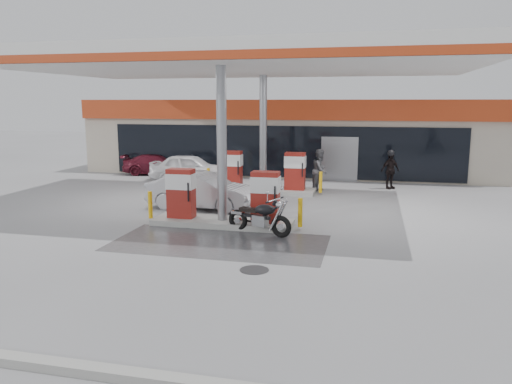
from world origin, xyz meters
TOP-DOWN VIEW (x-y plane):
  - ground at (0.00, 0.00)m, footprint 90.00×90.00m
  - wet_patch at (0.50, 0.00)m, footprint 6.00×3.00m
  - drain_cover at (2.00, -2.00)m, footprint 0.70×0.70m
  - kerb at (0.00, -7.00)m, footprint 28.00×0.25m
  - store_building at (0.01, 15.94)m, footprint 22.00×8.22m
  - canopy at (0.00, 5.00)m, footprint 16.00×10.02m
  - pump_island_near at (0.00, 2.00)m, footprint 5.14×1.30m
  - pump_island_far at (0.00, 8.00)m, footprint 5.14×1.30m
  - parked_motorcycle at (1.42, 1.19)m, footprint 2.11×1.09m
  - sedan_white at (-4.19, 10.20)m, footprint 4.12×2.03m
  - attendant at (2.37, 9.00)m, footprint 0.92×1.06m
  - hatchback_silver at (-1.46, 4.20)m, footprint 4.19×1.81m
  - parked_car_left at (-6.71, 12.00)m, footprint 4.00×2.18m
  - parked_car_right at (6.19, 14.00)m, footprint 4.14×2.24m
  - biker_walking at (5.40, 10.20)m, footprint 1.02×0.93m

SIDE VIEW (x-z plane):
  - ground at x=0.00m, z-range 0.00..0.00m
  - wet_patch at x=0.50m, z-range 0.00..0.00m
  - drain_cover at x=2.00m, z-range 0.00..0.01m
  - kerb at x=0.00m, z-range 0.00..0.15m
  - parked_motorcycle at x=1.42m, z-range -0.06..1.06m
  - parked_car_left at x=-6.71m, z-range 0.00..1.10m
  - parked_car_right at x=6.19m, z-range 0.00..1.10m
  - hatchback_silver at x=-1.46m, z-range 0.00..1.34m
  - sedan_white at x=-4.19m, z-range 0.00..1.35m
  - pump_island_near at x=0.00m, z-range -0.18..1.60m
  - pump_island_far at x=0.00m, z-range -0.18..1.60m
  - biker_walking at x=5.40m, z-range 0.00..1.67m
  - attendant at x=2.37m, z-range 0.00..1.86m
  - store_building at x=0.01m, z-range 0.01..4.01m
  - canopy at x=0.00m, z-range 2.51..8.02m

